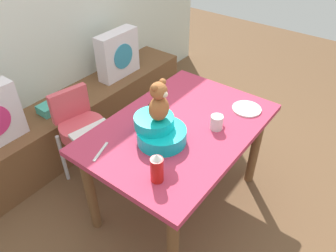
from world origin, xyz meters
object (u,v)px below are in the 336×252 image
dining_table (180,138)px  ketchup_bottle (157,168)px  teddy_bear (159,102)px  coffee_mug (217,122)px  highchair (81,127)px  cell_phone (155,103)px  book_stack (51,107)px  pillow_floral_right (118,54)px  dinner_plate_near (247,109)px  infant_seat_teal (159,131)px

dining_table → ketchup_bottle: 0.53m
teddy_bear → coffee_mug: (0.31, -0.22, -0.23)m
highchair → ketchup_bottle: ketchup_bottle is taller
cell_phone → teddy_bear: bearing=116.8°
book_stack → cell_phone: bearing=-71.8°
ketchup_bottle → teddy_bear: bearing=36.1°
dining_table → highchair: size_ratio=1.59×
pillow_floral_right → highchair: pillow_floral_right is taller
dinner_plate_near → cell_phone: (-0.32, 0.55, -0.00)m
pillow_floral_right → ketchup_bottle: size_ratio=2.38×
dinner_plate_near → highchair: bearing=123.2°
dining_table → cell_phone: bearing=70.5°
dining_table → dinner_plate_near: size_ratio=6.28×
dining_table → teddy_bear: bearing=175.1°
highchair → teddy_bear: (0.04, -0.73, 0.50)m
infant_seat_teal → ketchup_bottle: 0.33m
cell_phone → ketchup_bottle: bearing=113.8°
highchair → cell_phone: bearing=-53.5°
infant_seat_teal → coffee_mug: infant_seat_teal is taller
ketchup_bottle → dinner_plate_near: ketchup_bottle is taller
teddy_bear → dinner_plate_near: (0.62, -0.28, -0.27)m
highchair → dinner_plate_near: 1.22m
highchair → dining_table: bearing=-72.7°
pillow_floral_right → infant_seat_teal: (-0.80, -1.14, 0.13)m
pillow_floral_right → teddy_bear: bearing=-125.1°
pillow_floral_right → cell_phone: 1.01m
infant_seat_teal → dinner_plate_near: infant_seat_teal is taller
dining_table → infant_seat_teal: infant_seat_teal is taller
ketchup_bottle → cell_phone: bearing=39.8°
dining_table → coffee_mug: size_ratio=10.47×
highchair → ketchup_bottle: bearing=-103.8°
coffee_mug → dinner_plate_near: size_ratio=0.60×
pillow_floral_right → teddy_bear: size_ratio=1.76×
highchair → coffee_mug: size_ratio=6.58×
pillow_floral_right → infant_seat_teal: same height
pillow_floral_right → highchair: bearing=-153.7°
pillow_floral_right → coffee_mug: bearing=-109.9°
book_stack → dining_table: dining_table is taller
highchair → infant_seat_teal: infant_seat_teal is taller
book_stack → ketchup_bottle: 1.42m
teddy_bear → coffee_mug: bearing=-34.5°
infant_seat_teal → dinner_plate_near: 0.68m
book_stack → teddy_bear: (-0.01, -1.17, 0.52)m
teddy_bear → dinner_plate_near: size_ratio=1.25×
teddy_bear → cell_phone: size_ratio=1.74×
pillow_floral_right → dinner_plate_near: bearing=-97.3°
dining_table → highchair: (-0.23, 0.75, -0.11)m
ketchup_bottle → cell_phone: ketchup_bottle is taller
dining_table → ketchup_bottle: ketchup_bottle is taller
cell_phone → highchair: bearing=20.5°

